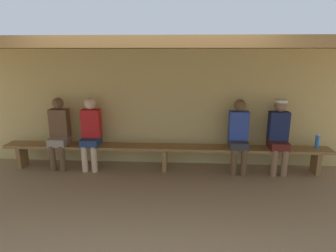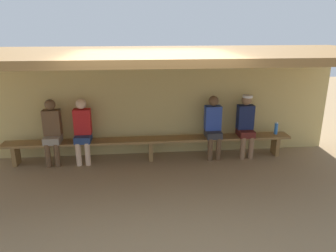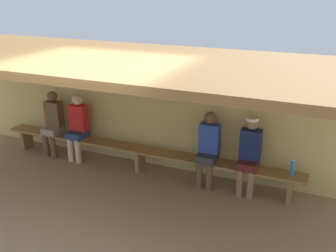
{
  "view_description": "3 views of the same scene",
  "coord_description": "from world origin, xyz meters",
  "views": [
    {
      "loc": [
        0.37,
        -3.61,
        2.18
      ],
      "look_at": [
        0.08,
        1.15,
        0.95
      ],
      "focal_mm": 31.53,
      "sensor_mm": 36.0,
      "label": 1
    },
    {
      "loc": [
        -0.25,
        -4.69,
        2.72
      ],
      "look_at": [
        0.35,
        1.34,
        0.8
      ],
      "focal_mm": 33.78,
      "sensor_mm": 36.0,
      "label": 2
    },
    {
      "loc": [
        3.07,
        -4.28,
        3.36
      ],
      "look_at": [
        0.63,
        1.43,
        1.04
      ],
      "focal_mm": 40.94,
      "sensor_mm": 36.0,
      "label": 3
    }
  ],
  "objects": [
    {
      "name": "back_wall",
      "position": [
        0.0,
        2.0,
        1.1
      ],
      "size": [
        8.0,
        0.2,
        2.2
      ],
      "primitive_type": "cube",
      "color": "tan",
      "rests_on": "ground"
    },
    {
      "name": "player_leftmost",
      "position": [
        -1.98,
        1.55,
        0.73
      ],
      "size": [
        0.34,
        0.42,
        1.34
      ],
      "color": "gray",
      "rests_on": "ground"
    },
    {
      "name": "player_with_sunglasses",
      "position": [
        -1.38,
        1.55,
        0.73
      ],
      "size": [
        0.34,
        0.42,
        1.34
      ],
      "color": "navy",
      "rests_on": "ground"
    },
    {
      "name": "bench",
      "position": [
        0.0,
        1.55,
        0.39
      ],
      "size": [
        6.0,
        0.36,
        0.46
      ],
      "color": "olive",
      "rests_on": "ground"
    },
    {
      "name": "water_bottle_blue",
      "position": [
        2.74,
        1.59,
        0.59
      ],
      "size": [
        0.07,
        0.07,
        0.27
      ],
      "color": "blue",
      "rests_on": "bench"
    },
    {
      "name": "player_in_white",
      "position": [
        1.33,
        1.55,
        0.73
      ],
      "size": [
        0.34,
        0.42,
        1.34
      ],
      "color": "#333338",
      "rests_on": "ground"
    },
    {
      "name": "ground_plane",
      "position": [
        0.0,
        0.0,
        0.0
      ],
      "size": [
        24.0,
        24.0,
        0.0
      ],
      "primitive_type": "plane",
      "color": "#937754"
    },
    {
      "name": "player_middle",
      "position": [
        2.04,
        1.55,
        0.75
      ],
      "size": [
        0.34,
        0.42,
        1.34
      ],
      "color": "#591E19",
      "rests_on": "ground"
    },
    {
      "name": "dugout_roof",
      "position": [
        0.0,
        0.7,
        2.26
      ],
      "size": [
        8.0,
        2.8,
        0.12
      ],
      "primitive_type": "cube",
      "color": "brown",
      "rests_on": "back_wall"
    }
  ]
}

